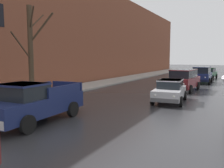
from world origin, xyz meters
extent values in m
cube|color=gray|center=(-7.03, 18.00, 0.06)|extent=(3.33, 80.00, 0.13)
cube|color=brown|center=(-9.19, 18.00, 5.70)|extent=(0.60, 80.00, 11.41)
ellipsoid|color=white|center=(-4.85, 9.09, 0.43)|extent=(1.95, 1.25, 0.86)
ellipsoid|color=white|center=(-5.06, 9.30, 0.29)|extent=(0.69, 0.57, 0.57)
ellipsoid|color=white|center=(-5.39, 9.09, 0.32)|extent=(0.77, 0.64, 0.64)
ellipsoid|color=white|center=(-4.70, 9.29, 0.23)|extent=(1.76, 0.95, 0.47)
ellipsoid|color=white|center=(-4.25, 9.27, 0.34)|extent=(0.82, 0.68, 0.68)
ellipsoid|color=white|center=(-5.02, 9.11, 0.30)|extent=(0.72, 0.60, 0.60)
cylinder|color=#423323|center=(-5.17, 9.63, 2.96)|extent=(0.31, 0.31, 5.92)
cylinder|color=#423323|center=(-4.67, 9.31, 5.08)|extent=(1.12, 0.76, 1.20)
cylinder|color=#423323|center=(-4.86, 8.67, 3.43)|extent=(0.73, 1.99, 1.49)
cylinder|color=#423323|center=(-5.16, 10.20, 5.03)|extent=(0.10, 1.19, 1.01)
cylinder|color=#423323|center=(-4.42, 9.81, 4.56)|extent=(1.62, 0.48, 1.75)
cube|color=navy|center=(-1.77, 6.50, 0.74)|extent=(2.14, 4.99, 0.76)
cube|color=black|center=(-1.74, 5.81, 1.44)|extent=(1.75, 1.65, 0.64)
cube|color=navy|center=(-1.74, 5.81, 1.72)|extent=(1.79, 1.70, 0.08)
cube|color=navy|center=(-0.92, 7.52, 1.34)|extent=(0.21, 2.35, 0.44)
cube|color=navy|center=(-2.72, 7.44, 1.34)|extent=(0.21, 2.35, 0.44)
cube|color=navy|center=(-1.89, 8.90, 1.34)|extent=(1.80, 0.19, 0.44)
cylinder|color=black|center=(-0.73, 5.08, 0.36)|extent=(0.25, 0.73, 0.72)
cylinder|color=black|center=(-0.87, 8.02, 0.36)|extent=(0.25, 0.73, 0.72)
cylinder|color=black|center=(-2.81, 7.92, 0.36)|extent=(0.25, 0.73, 0.72)
cube|color=#B7B7BC|center=(2.28, 13.91, 0.60)|extent=(1.96, 4.00, 0.60)
cube|color=black|center=(2.27, 14.10, 1.16)|extent=(1.56, 2.13, 0.52)
cube|color=#B7B7BC|center=(2.27, 14.10, 1.39)|extent=(1.60, 2.17, 0.06)
cube|color=#525254|center=(2.46, 12.03, 0.42)|extent=(1.58, 0.26, 0.22)
cube|color=#525254|center=(2.11, 15.78, 0.42)|extent=(1.58, 0.26, 0.22)
cylinder|color=black|center=(3.22, 12.79, 0.30)|extent=(0.23, 0.61, 0.60)
cylinder|color=black|center=(1.58, 12.64, 0.30)|extent=(0.23, 0.61, 0.60)
cylinder|color=black|center=(2.99, 15.18, 0.30)|extent=(0.23, 0.61, 0.60)
cylinder|color=black|center=(1.35, 15.03, 0.30)|extent=(0.23, 0.61, 0.60)
sphere|color=silver|center=(2.98, 12.05, 0.68)|extent=(0.14, 0.14, 0.14)
sphere|color=silver|center=(1.94, 11.95, 0.68)|extent=(0.14, 0.14, 0.14)
cube|color=maroon|center=(1.97, 19.74, 0.74)|extent=(2.11, 4.69, 0.80)
cube|color=black|center=(1.98, 19.79, 1.48)|extent=(1.77, 3.30, 0.68)
cube|color=maroon|center=(1.98, 19.79, 1.79)|extent=(1.81, 3.36, 0.06)
cube|color=black|center=(1.85, 17.50, 0.46)|extent=(1.82, 0.22, 0.22)
cube|color=black|center=(2.10, 21.98, 0.46)|extent=(1.82, 0.22, 0.22)
cylinder|color=black|center=(2.84, 18.27, 0.34)|extent=(0.22, 0.69, 0.68)
cylinder|color=black|center=(0.95, 18.38, 0.34)|extent=(0.22, 0.69, 0.68)
cylinder|color=black|center=(3.00, 21.11, 0.34)|extent=(0.22, 0.69, 0.68)
cylinder|color=black|center=(1.11, 21.22, 0.34)|extent=(0.22, 0.69, 0.68)
sphere|color=silver|center=(2.44, 17.44, 0.82)|extent=(0.14, 0.14, 0.14)
sphere|color=silver|center=(1.24, 17.51, 0.82)|extent=(0.14, 0.14, 0.14)
cube|color=navy|center=(2.52, 27.06, 0.74)|extent=(1.86, 4.44, 0.80)
cube|color=black|center=(2.52, 27.10, 1.48)|extent=(1.59, 3.11, 0.68)
cube|color=navy|center=(2.52, 27.10, 1.79)|extent=(1.63, 3.17, 0.06)
cube|color=black|center=(2.54, 24.90, 0.46)|extent=(1.78, 0.14, 0.22)
cube|color=black|center=(2.50, 29.22, 0.46)|extent=(1.78, 0.14, 0.22)
cylinder|color=black|center=(3.47, 25.69, 0.34)|extent=(0.19, 0.68, 0.68)
cylinder|color=black|center=(1.61, 25.68, 0.34)|extent=(0.19, 0.68, 0.68)
cylinder|color=black|center=(3.44, 28.43, 0.34)|extent=(0.19, 0.68, 0.68)
cylinder|color=black|center=(1.58, 28.42, 0.34)|extent=(0.19, 0.68, 0.68)
sphere|color=silver|center=(3.14, 24.87, 0.82)|extent=(0.14, 0.14, 0.14)
sphere|color=silver|center=(1.95, 24.86, 0.82)|extent=(0.14, 0.14, 0.14)
cube|color=#1E5633|center=(2.56, 33.44, 0.60)|extent=(1.94, 4.30, 0.60)
cube|color=black|center=(2.58, 33.64, 1.16)|extent=(1.56, 2.28, 0.52)
cube|color=#1E5633|center=(2.58, 33.64, 1.39)|extent=(1.59, 2.32, 0.06)
cube|color=black|center=(2.40, 31.40, 0.42)|extent=(1.59, 0.24, 0.22)
cube|color=black|center=(2.72, 35.47, 0.42)|extent=(1.59, 0.24, 0.22)
cylinder|color=black|center=(3.29, 32.08, 0.30)|extent=(0.23, 0.61, 0.60)
cylinder|color=black|center=(1.64, 32.21, 0.30)|extent=(0.23, 0.61, 0.60)
cylinder|color=black|center=(3.49, 34.66, 0.30)|extent=(0.23, 0.61, 0.60)
cylinder|color=black|center=(1.84, 34.79, 0.30)|extent=(0.23, 0.61, 0.60)
sphere|color=silver|center=(2.92, 31.33, 0.68)|extent=(0.14, 0.14, 0.14)
sphere|color=silver|center=(1.88, 31.41, 0.68)|extent=(0.14, 0.14, 0.14)
cylinder|color=gold|center=(-4.94, 9.98, 0.28)|extent=(0.22, 0.22, 0.55)
sphere|color=gold|center=(-4.94, 9.98, 0.61)|extent=(0.21, 0.21, 0.21)
cylinder|color=gold|center=(-5.10, 9.98, 0.30)|extent=(0.10, 0.09, 0.09)
cylinder|color=gold|center=(-4.78, 9.98, 0.30)|extent=(0.10, 0.09, 0.09)
camera|label=1|loc=(6.02, -1.11, 2.80)|focal=38.59mm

